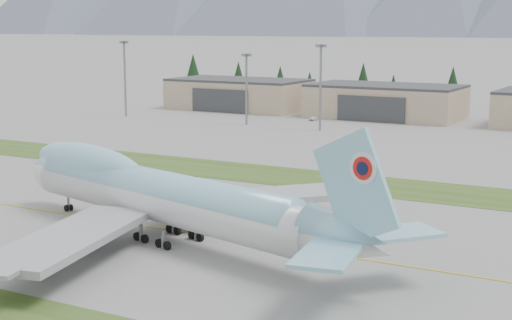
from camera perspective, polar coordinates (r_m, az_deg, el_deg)
The scene contains 9 objects.
ground at distance 120.00m, azimuth -8.70°, elevation -4.68°, with size 7000.00×7000.00×0.00m, color slate.
grass_strip_far at distance 157.01m, azimuth 1.41°, elevation -1.13°, with size 400.00×18.00×0.08m, color #35491A.
taxiway_line_main at distance 120.00m, azimuth -8.70°, elevation -4.68°, with size 400.00×0.40×0.02m, color gold.
boeing_747_freighter at distance 110.45m, azimuth -6.99°, elevation -2.55°, with size 72.52×60.40×19.09m.
hangar_left at distance 280.95m, azimuth -1.24°, elevation 4.82°, with size 48.00×26.60×10.80m.
hangar_center at distance 257.60m, azimuth 9.40°, elevation 4.24°, with size 48.00×26.60×10.80m.
floodlight_masts at distance 211.06m, azimuth 12.78°, elevation 5.80°, with size 196.52×8.44×24.60m.
service_vehicle_a at distance 248.24m, azimuth 4.19°, elevation 2.89°, with size 1.55×3.85×1.31m, color white.
conifer_belt at distance 316.18m, azimuth 13.35°, elevation 5.36°, with size 266.82×14.65×16.83m.
Camera 1 is at (71.82, -91.40, 29.79)m, focal length 55.00 mm.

